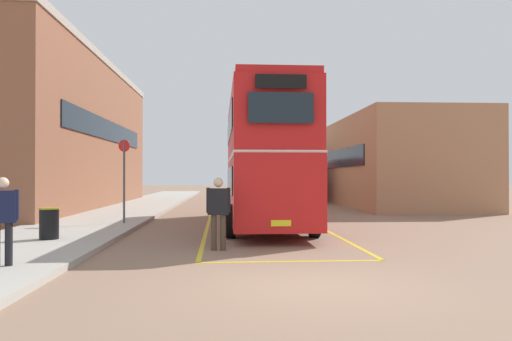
% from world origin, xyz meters
% --- Properties ---
extents(ground_plane, '(135.60, 135.60, 0.00)m').
position_xyz_m(ground_plane, '(0.00, 14.40, 0.00)').
color(ground_plane, '#846651').
extents(sidewalk_left, '(4.00, 57.60, 0.14)m').
position_xyz_m(sidewalk_left, '(-6.50, 16.80, 0.07)').
color(sidewalk_left, '#A39E93').
rests_on(sidewalk_left, ground).
extents(brick_building_left, '(5.65, 21.68, 8.31)m').
position_xyz_m(brick_building_left, '(-10.86, 20.12, 4.16)').
color(brick_building_left, brown).
rests_on(brick_building_left, ground).
extents(depot_building_right, '(6.41, 16.70, 5.27)m').
position_xyz_m(depot_building_right, '(8.67, 22.74, 2.64)').
color(depot_building_right, '#AD7A56').
rests_on(depot_building_right, ground).
extents(double_decker_bus, '(2.90, 10.90, 4.75)m').
position_xyz_m(double_decker_bus, '(-0.11, 9.79, 2.51)').
color(double_decker_bus, black).
rests_on(double_decker_bus, ground).
extents(single_deck_bus, '(3.10, 10.06, 3.02)m').
position_xyz_m(single_deck_bus, '(3.03, 28.35, 1.64)').
color(single_deck_bus, black).
rests_on(single_deck_bus, ground).
extents(pedestrian_boarding, '(0.60, 0.28, 1.80)m').
position_xyz_m(pedestrian_boarding, '(-1.62, 4.03, 1.06)').
color(pedestrian_boarding, '#473828').
rests_on(pedestrian_boarding, ground).
extents(pedestrian_waiting_far, '(0.55, 0.35, 1.68)m').
position_xyz_m(pedestrian_waiting_far, '(-5.65, 1.34, 1.11)').
color(pedestrian_waiting_far, black).
rests_on(pedestrian_waiting_far, sidewalk_left).
extents(litter_bin, '(0.53, 0.53, 0.84)m').
position_xyz_m(litter_bin, '(-6.20, 5.34, 0.56)').
color(litter_bin, black).
rests_on(litter_bin, sidewalk_left).
extents(bus_stop_sign, '(0.43, 0.15, 3.01)m').
position_xyz_m(bus_stop_sign, '(-5.15, 9.86, 1.93)').
color(bus_stop_sign, '#4C4C51').
rests_on(bus_stop_sign, sidewalk_left).
extents(bay_marking_yellow, '(4.34, 12.91, 0.01)m').
position_xyz_m(bay_marking_yellow, '(-0.09, 7.82, 0.00)').
color(bay_marking_yellow, gold).
rests_on(bay_marking_yellow, ground).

